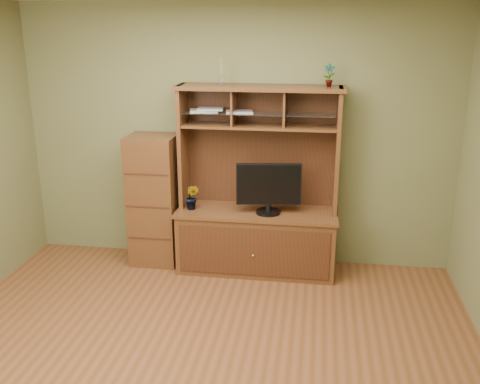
# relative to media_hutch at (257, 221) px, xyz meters

# --- Properties ---
(room) EXTENTS (4.54, 4.04, 2.74)m
(room) POSITION_rel_media_hutch_xyz_m (-0.26, -1.73, 0.83)
(room) COLOR brown
(room) RESTS_ON ground
(media_hutch) EXTENTS (1.66, 0.61, 1.90)m
(media_hutch) POSITION_rel_media_hutch_xyz_m (0.00, 0.00, 0.00)
(media_hutch) COLOR #422413
(media_hutch) RESTS_ON room
(monitor) EXTENTS (0.65, 0.25, 0.51)m
(monitor) POSITION_rel_media_hutch_xyz_m (0.12, -0.08, 0.40)
(monitor) COLOR black
(monitor) RESTS_ON media_hutch
(orchid_plant) EXTENTS (0.17, 0.15, 0.27)m
(orchid_plant) POSITION_rel_media_hutch_xyz_m (-0.66, -0.08, 0.26)
(orchid_plant) COLOR #31531C
(orchid_plant) RESTS_ON media_hutch
(top_plant) EXTENTS (0.12, 0.08, 0.22)m
(top_plant) POSITION_rel_media_hutch_xyz_m (0.66, 0.08, 1.49)
(top_plant) COLOR #446F26
(top_plant) RESTS_ON media_hutch
(reed_diffuser) EXTENTS (0.05, 0.05, 0.26)m
(reed_diffuser) POSITION_rel_media_hutch_xyz_m (-0.37, 0.08, 1.48)
(reed_diffuser) COLOR silver
(reed_diffuser) RESTS_ON media_hutch
(magazines) EXTENTS (0.66, 0.26, 0.04)m
(magazines) POSITION_rel_media_hutch_xyz_m (-0.42, 0.08, 1.13)
(magazines) COLOR #B2B2B7
(magazines) RESTS_ON media_hutch
(side_cabinet) EXTENTS (0.49, 0.45, 1.38)m
(side_cabinet) POSITION_rel_media_hutch_xyz_m (-1.10, 0.03, 0.17)
(side_cabinet) COLOR #422413
(side_cabinet) RESTS_ON room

